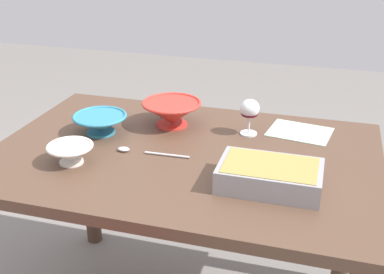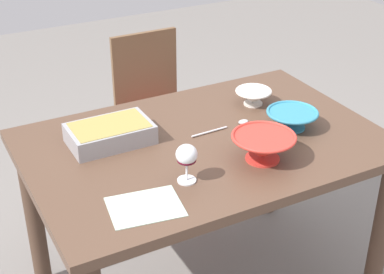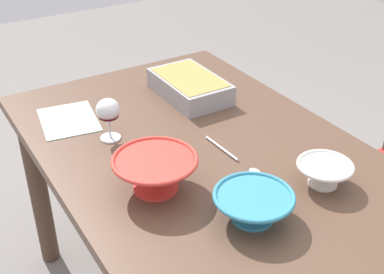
# 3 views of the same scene
# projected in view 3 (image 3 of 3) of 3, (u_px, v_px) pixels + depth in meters

# --- Properties ---
(dining_table) EXTENTS (1.36, 0.92, 0.78)m
(dining_table) POSITION_uv_depth(u_px,v_px,m) (200.00, 178.00, 1.65)
(dining_table) COLOR brown
(dining_table) RESTS_ON ground_plane
(wine_glass) EXTENTS (0.07, 0.07, 0.14)m
(wine_glass) POSITION_uv_depth(u_px,v_px,m) (108.00, 112.00, 1.58)
(wine_glass) COLOR white
(wine_glass) RESTS_ON dining_table
(casserole_dish) EXTENTS (0.31, 0.20, 0.08)m
(casserole_dish) POSITION_uv_depth(u_px,v_px,m) (190.00, 85.00, 1.88)
(casserole_dish) COLOR #99999E
(casserole_dish) RESTS_ON dining_table
(mixing_bowl) EXTENTS (0.24, 0.24, 0.10)m
(mixing_bowl) POSITION_uv_depth(u_px,v_px,m) (155.00, 172.00, 1.37)
(mixing_bowl) COLOR red
(mixing_bowl) RESTS_ON dining_table
(small_bowl) EXTENTS (0.16, 0.16, 0.07)m
(small_bowl) POSITION_uv_depth(u_px,v_px,m) (324.00, 172.00, 1.40)
(small_bowl) COLOR white
(small_bowl) RESTS_ON dining_table
(serving_bowl) EXTENTS (0.21, 0.21, 0.08)m
(serving_bowl) POSITION_uv_depth(u_px,v_px,m) (253.00, 205.00, 1.27)
(serving_bowl) COLOR teal
(serving_bowl) RESTS_ON dining_table
(serving_spoon) EXTENTS (0.27, 0.03, 0.01)m
(serving_spoon) POSITION_uv_depth(u_px,v_px,m) (242.00, 163.00, 1.50)
(serving_spoon) COLOR silver
(serving_spoon) RESTS_ON dining_table
(napkin) EXTENTS (0.26, 0.22, 0.00)m
(napkin) POSITION_uv_depth(u_px,v_px,m) (69.00, 120.00, 1.74)
(napkin) COLOR #B2CCB7
(napkin) RESTS_ON dining_table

